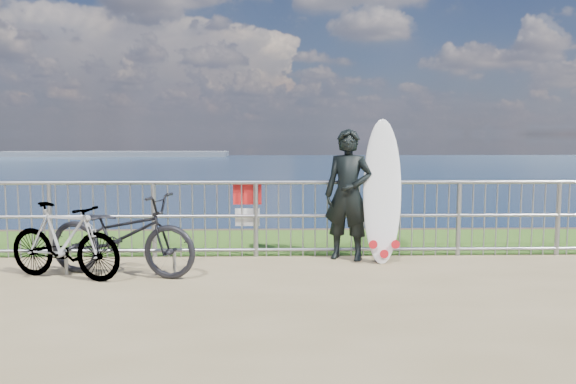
{
  "coord_description": "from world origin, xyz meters",
  "views": [
    {
      "loc": [
        -0.22,
        -6.57,
        1.8
      ],
      "look_at": [
        -0.04,
        1.2,
        1.0
      ],
      "focal_mm": 35.0,
      "sensor_mm": 36.0,
      "label": 1
    }
  ],
  "objects_px": {
    "bicycle_far": "(64,241)",
    "bicycle_near": "(122,235)",
    "surfboard": "(382,196)",
    "surfer": "(348,195)"
  },
  "relations": [
    {
      "from": "bicycle_far",
      "to": "bicycle_near",
      "type": "bearing_deg",
      "value": -58.25
    },
    {
      "from": "bicycle_far",
      "to": "surfboard",
      "type": "bearing_deg",
      "value": -59.31
    },
    {
      "from": "surfer",
      "to": "surfboard",
      "type": "xyz_separation_m",
      "value": [
        0.46,
        -0.17,
        -0.0
      ]
    },
    {
      "from": "surfer",
      "to": "surfboard",
      "type": "relative_size",
      "value": 0.92
    },
    {
      "from": "surfer",
      "to": "bicycle_near",
      "type": "distance_m",
      "value": 3.16
    },
    {
      "from": "surfboard",
      "to": "bicycle_far",
      "type": "distance_m",
      "value": 4.25
    },
    {
      "from": "surfer",
      "to": "bicycle_far",
      "type": "height_order",
      "value": "surfer"
    },
    {
      "from": "surfer",
      "to": "bicycle_far",
      "type": "bearing_deg",
      "value": -143.09
    },
    {
      "from": "surfer",
      "to": "bicycle_near",
      "type": "xyz_separation_m",
      "value": [
        -3.0,
        -0.88,
        -0.41
      ]
    },
    {
      "from": "surfboard",
      "to": "surfer",
      "type": "bearing_deg",
      "value": 159.73
    }
  ]
}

